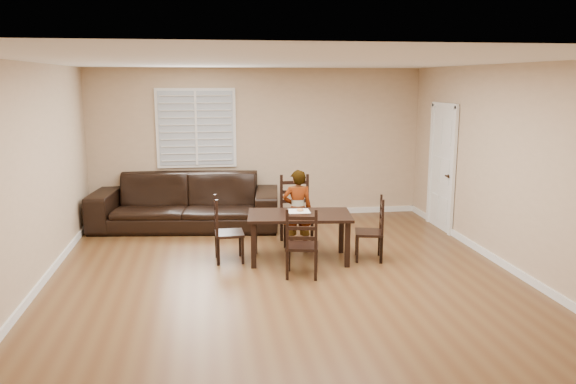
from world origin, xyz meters
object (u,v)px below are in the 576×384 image
Objects in this scene: chair_near at (295,212)px; chair_right at (377,231)px; child at (298,210)px; dining_table at (299,220)px; donut at (300,210)px; sofa at (186,201)px; chair_left at (221,232)px; chair_far at (302,247)px.

chair_right is (0.99, -1.06, -0.07)m from chair_near.
chair_near is at bearing -92.51° from child.
donut is at bearing 83.66° from dining_table.
sofa is (-1.70, 1.12, -0.02)m from chair_near.
chair_near is 1.15× the size of chair_left.
chair_far is at bearing -90.88° from dining_table.
child is at bearing -84.53° from chair_far.
sofa is at bearing 134.90° from dining_table.
chair_left is 1.22m from child.
sofa is at bearing 13.43° from chair_left.
chair_right is 0.75× the size of child.
chair_far is (-0.19, -1.67, -0.06)m from chair_near.
chair_far is 1.31m from chair_left.
dining_table is 1.25× the size of child.
child is at bearing -108.76° from chair_right.
dining_table is 0.52m from child.
dining_table is 2.60m from sofa.
chair_far is at bearing -48.58° from chair_right.
sofa is (-0.53, 1.93, 0.04)m from chair_left.
chair_near reaches higher than chair_left.
chair_far reaches higher than donut.
chair_far is 0.76× the size of child.
chair_near is 1.17× the size of chair_right.
chair_left reaches higher than donut.
child reaches higher than dining_table.
chair_near is 10.44× the size of donut.
child is 0.39× the size of sofa.
dining_table is 0.78m from chair_far.
child is at bearing 90.00° from dining_table.
chair_right is at bearing 149.37° from child.
child is at bearing -72.44° from chair_left.
child reaches higher than chair_near.
donut is at bearing -89.43° from chair_left.
child is 11.95× the size of donut.
chair_near is 1.43m from chair_left.
chair_near is at bearing 85.95° from donut.
chair_left is at bearing -179.13° from dining_table.
sofa is at bearing -115.20° from chair_right.
donut reaches higher than dining_table.
donut is 2.51m from sofa.
sofa is at bearing -40.50° from child.
chair_left is 0.76× the size of child.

